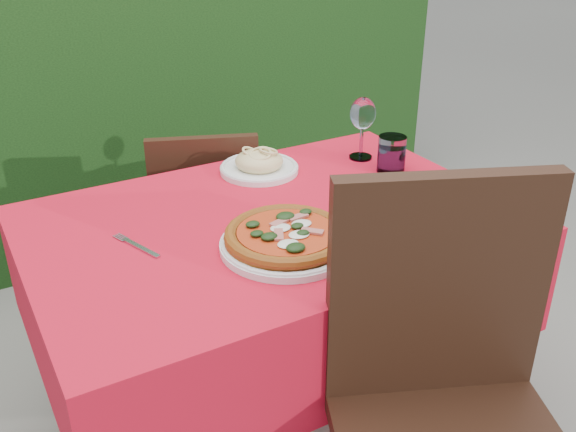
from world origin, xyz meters
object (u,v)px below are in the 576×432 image
chair_near (447,394)px  pasta_plate (259,164)px  chair_far (206,220)px  wine_glass (363,116)px  pizza_plate (287,238)px  fork (141,248)px  water_glass (391,156)px

chair_near → pasta_plate: chair_near is taller
chair_far → wine_glass: wine_glass is taller
chair_far → pizza_plate: bearing=103.7°
pasta_plate → fork: size_ratio=1.34×
water_glass → fork: (-0.82, -0.09, -0.05)m
chair_near → fork: 0.77m
pizza_plate → fork: (-0.31, 0.17, -0.02)m
pizza_plate → fork: bearing=150.7°
pizza_plate → fork: pizza_plate is taller
water_glass → wine_glass: size_ratio=0.56×
pizza_plate → water_glass: water_glass is taller
pizza_plate → water_glass: bearing=26.8°
chair_far → wine_glass: (0.40, -0.36, 0.42)m
pasta_plate → wine_glass: wine_glass is taller
chair_near → chair_far: size_ratio=1.28×
chair_far → pizza_plate: 0.82m
pasta_plate → water_glass: 0.41m
chair_near → pizza_plate: chair_near is taller
pasta_plate → chair_near: bearing=-92.6°
pasta_plate → chair_far: bearing=102.3°
pizza_plate → pasta_plate: (0.16, 0.46, -0.00)m
fork → pasta_plate: bearing=12.1°
wine_glass → fork: 0.85m
chair_near → water_glass: chair_near is taller
water_glass → pizza_plate: bearing=-153.2°
water_glass → chair_near: bearing=-118.9°
pizza_plate → wine_glass: bearing=38.4°
chair_far → wine_glass: bearing=159.3°
chair_near → wine_glass: 0.98m
chair_far → water_glass: water_glass is taller
chair_near → pizza_plate: 0.50m
wine_glass → pasta_plate: bearing=169.8°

